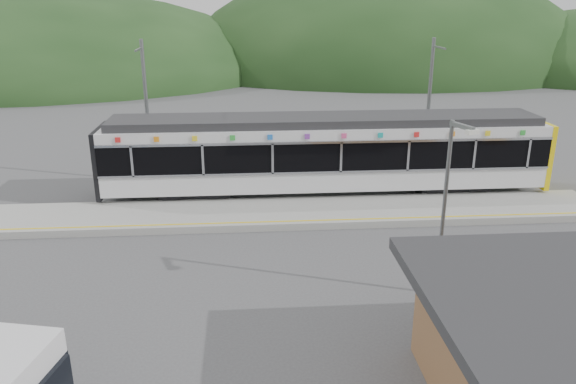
{
  "coord_description": "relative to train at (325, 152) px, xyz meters",
  "views": [
    {
      "loc": [
        -2.22,
        -18.9,
        8.82
      ],
      "look_at": [
        -0.7,
        1.0,
        1.9
      ],
      "focal_mm": 35.0,
      "sensor_mm": 36.0,
      "label": 1
    }
  ],
  "objects": [
    {
      "name": "catenary_mast_west",
      "position": [
        -8.42,
        2.56,
        1.58
      ],
      "size": [
        0.18,
        1.8,
        7.0
      ],
      "color": "slate",
      "rests_on": "ground"
    },
    {
      "name": "catenary_mast_east",
      "position": [
        5.58,
        2.56,
        1.58
      ],
      "size": [
        0.18,
        1.8,
        7.0
      ],
      "color": "slate",
      "rests_on": "ground"
    },
    {
      "name": "ground",
      "position": [
        -1.42,
        -6.0,
        -2.06
      ],
      "size": [
        120.0,
        120.0,
        0.0
      ],
      "primitive_type": "plane",
      "color": "#4C4C4F",
      "rests_on": "ground"
    },
    {
      "name": "hills",
      "position": [
        4.77,
        -0.71,
        -2.06
      ],
      "size": [
        146.0,
        149.0,
        26.0
      ],
      "color": "#1E3D19",
      "rests_on": "ground"
    },
    {
      "name": "yellow_line",
      "position": [
        -1.42,
        -4.0,
        -1.76
      ],
      "size": [
        26.0,
        0.1,
        0.01
      ],
      "primitive_type": "cube",
      "color": "yellow",
      "rests_on": "platform"
    },
    {
      "name": "train",
      "position": [
        0.0,
        0.0,
        0.0
      ],
      "size": [
        20.44,
        3.01,
        3.74
      ],
      "color": "black",
      "rests_on": "ground"
    },
    {
      "name": "platform",
      "position": [
        -1.42,
        -2.7,
        -1.91
      ],
      "size": [
        26.0,
        3.2,
        0.3
      ],
      "primitive_type": "cube",
      "color": "#9E9E99",
      "rests_on": "ground"
    },
    {
      "name": "lamp_post",
      "position": [
        2.21,
        -9.74,
        1.26
      ],
      "size": [
        0.42,
        1.03,
        5.54
      ],
      "rotation": [
        0.0,
        0.0,
        0.34
      ],
      "color": "slate",
      "rests_on": "ground"
    }
  ]
}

